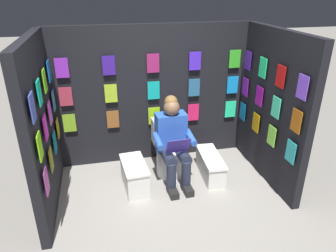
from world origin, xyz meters
name	(u,v)px	position (x,y,z in m)	size (l,w,h in m)	color
ground_plane	(181,228)	(0.00, 0.00, 0.00)	(30.00, 30.00, 0.00)	gray
display_wall_back	(153,95)	(0.00, -1.67, 1.01)	(2.86, 0.14, 2.01)	black
display_wall_left	(272,108)	(-1.43, -0.81, 1.01)	(0.14, 1.62, 2.01)	black
display_wall_right	(42,128)	(1.43, -0.81, 1.01)	(0.14, 1.62, 2.01)	black
toilet	(169,151)	(-0.12, -1.17, 0.33)	(0.41, 0.56, 0.77)	white
person_reading	(173,141)	(-0.13, -0.94, 0.60)	(0.54, 0.70, 1.19)	blue
comic_longbox_near	(210,166)	(-0.67, -0.93, 0.16)	(0.31, 0.74, 0.32)	white
comic_longbox_far	(135,175)	(0.40, -0.88, 0.18)	(0.34, 0.64, 0.37)	white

